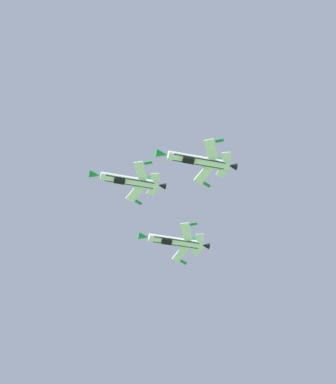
% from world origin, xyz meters
% --- Properties ---
extents(fighter_jet_lead, '(15.89, 9.90, 4.91)m').
position_xyz_m(fighter_jet_lead, '(-0.49, 96.80, 88.95)').
color(fighter_jet_lead, silver).
extents(fighter_jet_left_wing, '(15.89, 9.76, 5.05)m').
position_xyz_m(fighter_jet_left_wing, '(12.60, 86.63, 85.83)').
color(fighter_jet_left_wing, silver).
extents(fighter_jet_right_wing, '(15.89, 9.40, 5.34)m').
position_xyz_m(fighter_jet_right_wing, '(9.87, 111.32, 84.55)').
color(fighter_jet_right_wing, silver).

